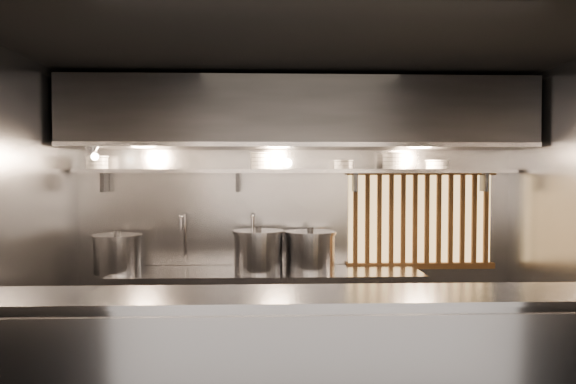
{
  "coord_description": "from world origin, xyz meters",
  "views": [
    {
      "loc": [
        -0.31,
        -4.34,
        1.87
      ],
      "look_at": [
        -0.12,
        0.55,
        1.7
      ],
      "focal_mm": 35.0,
      "sensor_mm": 36.0,
      "label": 1
    }
  ],
  "objects": [
    {
      "name": "pendant_bulb",
      "position": [
        -0.1,
        1.2,
        1.96
      ],
      "size": [
        0.09,
        0.09,
        0.19
      ],
      "color": "#2D2D30",
      "rests_on": "exhaust_hood"
    },
    {
      "name": "exhaust_hood",
      "position": [
        0.0,
        1.1,
        2.42
      ],
      "size": [
        4.4,
        0.81,
        0.65
      ],
      "color": "#2D2D30",
      "rests_on": "ceiling"
    },
    {
      "name": "bowl_stack_4",
      "position": [
        1.43,
        1.32,
        1.95
      ],
      "size": [
        0.24,
        0.24,
        0.09
      ],
      "color": "white",
      "rests_on": "bowl_shelf"
    },
    {
      "name": "wall_left",
      "position": [
        -2.25,
        0.0,
        1.4
      ],
      "size": [
        0.0,
        3.0,
        3.0
      ],
      "primitive_type": "plane",
      "rotation": [
        1.57,
        0.0,
        1.57
      ],
      "color": "gray",
      "rests_on": "floor"
    },
    {
      "name": "bowl_shelf",
      "position": [
        0.0,
        1.32,
        1.88
      ],
      "size": [
        4.4,
        0.34,
        0.04
      ],
      "primitive_type": "cube",
      "color": "#9E9EA4",
      "rests_on": "wall_back"
    },
    {
      "name": "ceiling",
      "position": [
        0.0,
        0.0,
        2.8
      ],
      "size": [
        4.5,
        4.5,
        0.0
      ],
      "primitive_type": "plane",
      "rotation": [
        3.14,
        0.0,
        0.0
      ],
      "color": "black",
      "rests_on": "wall_back"
    },
    {
      "name": "cooking_bench",
      "position": [
        -0.3,
        1.13,
        0.45
      ],
      "size": [
        3.0,
        0.7,
        0.9
      ],
      "primitive_type": "cube",
      "color": "#9E9EA4",
      "rests_on": "floor"
    },
    {
      "name": "faucet_left",
      "position": [
        -1.15,
        1.37,
        1.31
      ],
      "size": [
        0.04,
        0.3,
        0.5
      ],
      "color": "silver",
      "rests_on": "wall_back"
    },
    {
      "name": "wood_screen",
      "position": [
        1.3,
        1.45,
        1.38
      ],
      "size": [
        1.56,
        0.09,
        1.04
      ],
      "color": "#F3BD6D",
      "rests_on": "wall_back"
    },
    {
      "name": "heat_lamp",
      "position": [
        -1.9,
        0.85,
        2.07
      ],
      "size": [
        0.25,
        0.35,
        0.2
      ],
      "color": "#9E9EA4",
      "rests_on": "exhaust_hood"
    },
    {
      "name": "stock_pot_left",
      "position": [
        -1.75,
        1.1,
        1.09
      ],
      "size": [
        0.49,
        0.49,
        0.41
      ],
      "rotation": [
        0.0,
        0.0,
        0.05
      ],
      "color": "#9E9EA4",
      "rests_on": "cooking_bench"
    },
    {
      "name": "bowl_stack_1",
      "position": [
        -0.36,
        1.32,
        1.98
      ],
      "size": [
        0.22,
        0.22,
        0.17
      ],
      "color": "white",
      "rests_on": "bowl_shelf"
    },
    {
      "name": "stock_pot_mid",
      "position": [
        -0.39,
        1.11,
        1.1
      ],
      "size": [
        0.61,
        0.61,
        0.44
      ],
      "rotation": [
        0.0,
        0.0,
        -0.26
      ],
      "color": "#9E9EA4",
      "rests_on": "cooking_bench"
    },
    {
      "name": "wall_back",
      "position": [
        0.0,
        1.5,
        1.4
      ],
      "size": [
        4.5,
        0.0,
        4.5
      ],
      "primitive_type": "plane",
      "rotation": [
        1.57,
        0.0,
        0.0
      ],
      "color": "gray",
      "rests_on": "floor"
    },
    {
      "name": "stock_pot_right",
      "position": [
        0.13,
        1.18,
        1.09
      ],
      "size": [
        0.59,
        0.59,
        0.42
      ],
      "rotation": [
        0.0,
        0.0,
        -0.17
      ],
      "color": "#9E9EA4",
      "rests_on": "cooking_bench"
    },
    {
      "name": "bowl_stack_3",
      "position": [
        0.98,
        1.32,
        1.98
      ],
      "size": [
        0.24,
        0.24,
        0.17
      ],
      "color": "white",
      "rests_on": "bowl_shelf"
    },
    {
      "name": "faucet_right",
      "position": [
        -0.45,
        1.37,
        1.31
      ],
      "size": [
        0.04,
        0.3,
        0.5
      ],
      "color": "silver",
      "rests_on": "wall_back"
    },
    {
      "name": "bowl_stack_2",
      "position": [
        0.47,
        1.32,
        1.95
      ],
      "size": [
        0.21,
        0.21,
        0.09
      ],
      "color": "white",
      "rests_on": "bowl_shelf"
    },
    {
      "name": "bowl_stack_0",
      "position": [
        -2.0,
        1.32,
        1.97
      ],
      "size": [
        0.22,
        0.22,
        0.13
      ],
      "color": "white",
      "rests_on": "bowl_shelf"
    }
  ]
}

